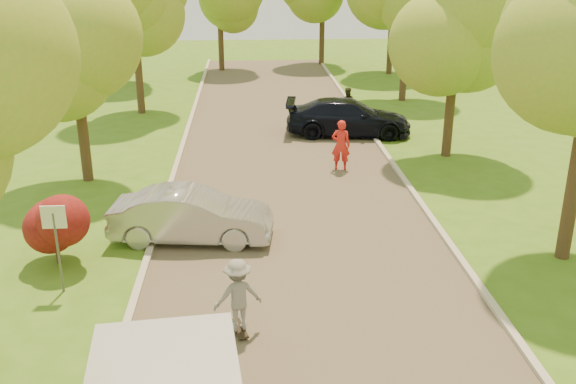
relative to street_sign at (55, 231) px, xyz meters
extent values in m
cube|color=#4C4438|center=(5.80, 4.00, -1.56)|extent=(8.00, 60.00, 0.01)
cube|color=#B2AD9E|center=(1.75, 4.00, -1.50)|extent=(0.18, 60.00, 0.12)
cube|color=#B2AD9E|center=(9.85, 4.00, -1.50)|extent=(0.18, 60.00, 0.12)
cylinder|color=#59595E|center=(0.00, 0.00, -0.56)|extent=(0.06, 0.06, 2.00)
cube|color=white|center=(0.00, 0.00, 0.34)|extent=(0.55, 0.04, 0.55)
cylinder|color=#382619|center=(-0.50, 1.50, -1.21)|extent=(0.12, 0.12, 0.70)
sphere|color=#590F0F|center=(-0.50, 1.50, -0.46)|extent=(1.70, 1.70, 1.70)
cylinder|color=#382619|center=(-1.20, 8.00, 0.01)|extent=(0.36, 0.36, 3.15)
sphere|color=olive|center=(-1.20, 8.00, 2.85)|extent=(4.20, 4.20, 4.20)
sphere|color=olive|center=(-0.57, 8.00, 3.48)|extent=(3.15, 3.15, 3.15)
cylinder|color=#382619|center=(-0.80, 18.00, 0.35)|extent=(0.36, 0.36, 3.83)
sphere|color=olive|center=(-0.80, 18.00, 3.70)|extent=(4.80, 4.80, 4.80)
cylinder|color=#382619|center=(12.60, 1.00, 0.35)|extent=(0.36, 0.36, 3.83)
cylinder|color=#382619|center=(12.20, 10.00, 0.12)|extent=(0.36, 0.36, 3.38)
sphere|color=olive|center=(12.20, 10.00, 3.13)|extent=(4.40, 4.40, 4.40)
sphere|color=olive|center=(12.86, 10.00, 3.79)|extent=(3.30, 3.30, 3.30)
cylinder|color=#382619|center=(12.80, 20.00, 0.46)|extent=(0.36, 0.36, 4.05)
cylinder|color=#382619|center=(-3.20, 26.00, 0.24)|extent=(0.36, 0.36, 3.60)
cylinder|color=#382619|center=(13.80, 28.00, 0.35)|extent=(0.36, 0.36, 3.83)
cylinder|color=#382619|center=(2.80, 30.00, 0.12)|extent=(0.36, 0.36, 3.38)
cylinder|color=#382619|center=(9.80, 32.00, 0.24)|extent=(0.36, 0.36, 3.60)
imported|color=#A4A3A8|center=(2.84, 2.71, -0.84)|extent=(4.56, 2.02, 1.46)
imported|color=black|center=(8.81, 13.27, -0.78)|extent=(5.61, 2.81, 1.56)
cube|color=black|center=(4.15, -2.03, -1.47)|extent=(0.43, 0.84, 0.02)
cylinder|color=#BFCC4C|center=(4.14, -1.73, -1.52)|extent=(0.04, 0.07, 0.06)
cylinder|color=#BFCC4C|center=(4.00, -1.77, -1.52)|extent=(0.04, 0.07, 0.06)
cylinder|color=#BFCC4C|center=(4.30, -2.29, -1.52)|extent=(0.04, 0.07, 0.06)
cylinder|color=#BFCC4C|center=(4.16, -2.33, -1.52)|extent=(0.04, 0.07, 0.06)
imported|color=gray|center=(4.15, -2.03, -0.67)|extent=(1.14, 0.84, 1.59)
imported|color=red|center=(7.80, 8.54, -0.63)|extent=(0.76, 0.58, 1.87)
imported|color=#343620|center=(9.13, 15.81, -0.77)|extent=(0.78, 0.62, 1.58)
camera|label=1|loc=(4.42, -13.67, 5.96)|focal=40.00mm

